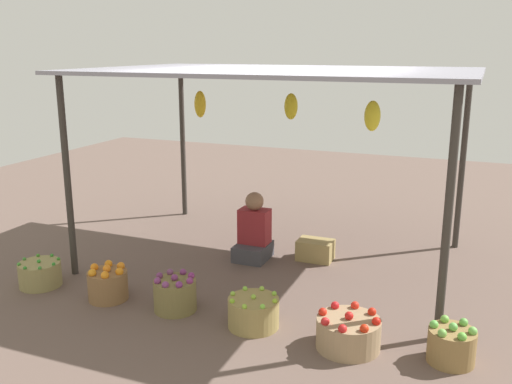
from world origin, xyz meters
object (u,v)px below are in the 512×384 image
at_px(wooden_crate_near_vendor, 315,250).
at_px(vendor_person, 254,233).
at_px(basket_green_apples, 452,345).
at_px(basket_purple_onions, 175,294).
at_px(basket_oranges, 108,284).
at_px(basket_green_chilies, 40,274).
at_px(basket_limes, 253,312).
at_px(basket_red_tomatoes, 348,333).

bearing_deg(wooden_crate_near_vendor, vendor_person, -161.69).
bearing_deg(basket_green_apples, basket_purple_onions, -179.55).
relative_size(basket_oranges, basket_green_apples, 1.05).
relative_size(basket_green_chilies, basket_limes, 0.94).
distance_m(basket_red_tomatoes, basket_green_apples, 0.79).
xyz_separation_m(basket_green_chilies, basket_red_tomatoes, (3.19, -0.03, 0.01)).
bearing_deg(basket_limes, basket_purple_onions, 178.17).
distance_m(basket_green_chilies, basket_oranges, 0.84).
bearing_deg(basket_red_tomatoes, wooden_crate_near_vendor, 114.04).
bearing_deg(vendor_person, basket_limes, -67.75).
distance_m(basket_purple_onions, basket_limes, 0.79).
bearing_deg(basket_purple_onions, basket_oranges, -176.93).
xyz_separation_m(basket_green_chilies, basket_limes, (2.35, 0.01, 0.01)).
distance_m(basket_green_chilies, basket_red_tomatoes, 3.19).
height_order(basket_green_chilies, wooden_crate_near_vendor, basket_green_chilies).
bearing_deg(basket_green_chilies, basket_purple_onions, 1.28).
relative_size(basket_green_apples, wooden_crate_near_vendor, 0.91).
distance_m(basket_purple_onions, basket_green_apples, 2.42).
bearing_deg(basket_green_apples, basket_limes, -178.45).
distance_m(vendor_person, basket_red_tomatoes, 2.16).
relative_size(basket_green_chilies, basket_green_apples, 1.16).
bearing_deg(basket_red_tomatoes, basket_limes, 177.04).
relative_size(vendor_person, basket_purple_onions, 1.98).
xyz_separation_m(basket_limes, basket_green_apples, (1.63, 0.04, 0.01)).
bearing_deg(basket_green_apples, basket_oranges, -178.95).
bearing_deg(basket_limes, wooden_crate_near_vendor, 88.55).
relative_size(vendor_person, basket_green_apples, 2.15).
bearing_deg(basket_oranges, basket_purple_onions, 3.07).
height_order(basket_green_apples, wooden_crate_near_vendor, basket_green_apples).
xyz_separation_m(basket_oranges, basket_green_apples, (3.14, 0.06, -0.01)).
distance_m(vendor_person, basket_green_apples, 2.71).
xyz_separation_m(basket_green_apples, wooden_crate_near_vendor, (-1.59, 1.71, -0.03)).
height_order(basket_limes, wooden_crate_near_vendor, basket_limes).
relative_size(basket_purple_onions, basket_green_apples, 1.09).
height_order(basket_purple_onions, basket_red_tomatoes, basket_purple_onions).
height_order(basket_red_tomatoes, basket_green_apples, basket_green_apples).
xyz_separation_m(basket_green_chilies, basket_oranges, (0.84, -0.00, 0.03)).
bearing_deg(basket_green_apples, wooden_crate_near_vendor, 132.88).
bearing_deg(basket_oranges, basket_red_tomatoes, -0.74).
bearing_deg(wooden_crate_near_vendor, basket_red_tomatoes, -65.96).
height_order(basket_green_chilies, basket_red_tomatoes, basket_red_tomatoes).
xyz_separation_m(basket_limes, basket_red_tomatoes, (0.85, -0.04, -0.00)).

